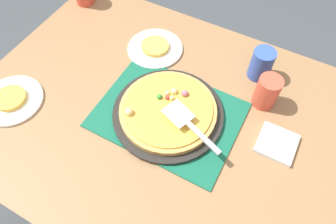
% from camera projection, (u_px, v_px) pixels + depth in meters
% --- Properties ---
extents(ground_plane, '(8.00, 8.00, 0.00)m').
position_uv_depth(ground_plane, '(168.00, 188.00, 1.68)').
color(ground_plane, '#3D4247').
extents(dining_table, '(1.40, 1.00, 0.75)m').
position_uv_depth(dining_table, '(168.00, 131.00, 1.14)').
color(dining_table, olive).
rests_on(dining_table, ground_plane).
extents(placemat, '(0.48, 0.36, 0.01)m').
position_uv_depth(placemat, '(168.00, 115.00, 1.05)').
color(placemat, '#145B42').
rests_on(placemat, dining_table).
extents(pizza_pan, '(0.38, 0.38, 0.01)m').
position_uv_depth(pizza_pan, '(168.00, 113.00, 1.04)').
color(pizza_pan, black).
rests_on(pizza_pan, placemat).
extents(pizza, '(0.33, 0.33, 0.05)m').
position_uv_depth(pizza, '(168.00, 110.00, 1.02)').
color(pizza, tan).
rests_on(pizza, pizza_pan).
extents(plate_near_left, '(0.22, 0.22, 0.01)m').
position_uv_depth(plate_near_left, '(155.00, 49.00, 1.21)').
color(plate_near_left, white).
rests_on(plate_near_left, dining_table).
extents(plate_far_right, '(0.22, 0.22, 0.01)m').
position_uv_depth(plate_far_right, '(12.00, 100.00, 1.08)').
color(plate_far_right, white).
rests_on(plate_far_right, dining_table).
extents(served_slice_left, '(0.11, 0.11, 0.02)m').
position_uv_depth(served_slice_left, '(155.00, 46.00, 1.20)').
color(served_slice_left, '#EAB747').
rests_on(served_slice_left, plate_near_left).
extents(served_slice_right, '(0.11, 0.11, 0.02)m').
position_uv_depth(served_slice_right, '(10.00, 98.00, 1.06)').
color(served_slice_right, gold).
rests_on(served_slice_right, plate_far_right).
extents(cup_near, '(0.08, 0.08, 0.12)m').
position_uv_depth(cup_near, '(261.00, 64.00, 1.10)').
color(cup_near, '#3351AD').
rests_on(cup_near, dining_table).
extents(cup_far, '(0.08, 0.08, 0.12)m').
position_uv_depth(cup_far, '(267.00, 92.00, 1.03)').
color(cup_far, '#E04C38').
rests_on(cup_far, dining_table).
extents(pizza_server, '(0.23, 0.12, 0.01)m').
position_uv_depth(pizza_server, '(188.00, 123.00, 0.95)').
color(pizza_server, silver).
rests_on(pizza_server, pizza).
extents(napkin_stack, '(0.12, 0.12, 0.02)m').
position_uv_depth(napkin_stack, '(277.00, 144.00, 0.98)').
color(napkin_stack, white).
rests_on(napkin_stack, dining_table).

